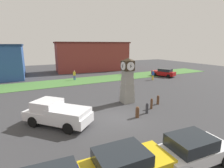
{
  "coord_description": "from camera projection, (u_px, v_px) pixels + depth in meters",
  "views": [
    {
      "loc": [
        -6.68,
        -11.81,
        6.01
      ],
      "look_at": [
        1.15,
        3.25,
        2.14
      ],
      "focal_mm": 28.0,
      "sensor_mm": 36.0,
      "label": 1
    }
  ],
  "objects": [
    {
      "name": "storefront_low_left",
      "position": [
        92.0,
        56.0,
        40.42
      ],
      "size": [
        17.09,
        7.78,
        6.53
      ],
      "color": "maroon",
      "rests_on": "ground_plane"
    },
    {
      "name": "clock_tower",
      "position": [
        127.0,
        81.0,
        18.04
      ],
      "size": [
        1.35,
        1.39,
        4.68
      ],
      "color": "gray",
      "rests_on": "ground_plane"
    },
    {
      "name": "bollard_mid_row",
      "position": [
        152.0,
        104.0,
        16.57
      ],
      "size": [
        0.22,
        0.22,
        1.02
      ],
      "color": "brown",
      "rests_on": "ground_plane"
    },
    {
      "name": "pedestrian_by_cars",
      "position": [
        126.0,
        70.0,
        35.41
      ],
      "size": [
        0.45,
        0.45,
        1.71
      ],
      "color": "#338C4C",
      "rests_on": "ground_plane"
    },
    {
      "name": "car_far_lot",
      "position": [
        164.0,
        72.0,
        33.23
      ],
      "size": [
        3.24,
        4.6,
        1.5
      ],
      "color": "#A51111",
      "rests_on": "ground_plane"
    },
    {
      "name": "car_by_building",
      "position": [
        193.0,
        149.0,
        8.96
      ],
      "size": [
        4.04,
        2.17,
        1.52
      ],
      "color": "silver",
      "rests_on": "ground_plane"
    },
    {
      "name": "bollard_end_row",
      "position": [
        137.0,
        112.0,
        14.59
      ],
      "size": [
        0.32,
        0.32,
        0.97
      ],
      "color": "brown",
      "rests_on": "ground_plane"
    },
    {
      "name": "grass_verge_far",
      "position": [
        91.0,
        80.0,
        30.15
      ],
      "size": [
        52.54,
        5.69,
        0.04
      ],
      "primitive_type": "cube",
      "color": "#477A38",
      "rests_on": "ground_plane"
    },
    {
      "name": "ground_plane",
      "position": [
        118.0,
        118.0,
        14.56
      ],
      "size": [
        87.56,
        87.56,
        0.0
      ],
      "primitive_type": "plane",
      "color": "#38383A"
    },
    {
      "name": "car_near_tower",
      "position": [
        126.0,
        166.0,
        7.7
      ],
      "size": [
        4.17,
        2.11,
        1.56
      ],
      "color": "gold",
      "rests_on": "ground_plane"
    },
    {
      "name": "bollard_far_row",
      "position": [
        147.0,
        108.0,
        15.48
      ],
      "size": [
        0.24,
        0.24,
        0.97
      ],
      "color": "#333338",
      "rests_on": "ground_plane"
    },
    {
      "name": "bollard_near_tower",
      "position": [
        158.0,
        100.0,
        17.84
      ],
      "size": [
        0.26,
        0.26,
        0.95
      ],
      "color": "brown",
      "rests_on": "ground_plane"
    },
    {
      "name": "pickup_truck",
      "position": [
        57.0,
        113.0,
        13.19
      ],
      "size": [
        4.89,
        5.08,
        1.85
      ],
      "color": "silver",
      "rests_on": "ground_plane"
    },
    {
      "name": "pedestrian_crossing_lot",
      "position": [
        74.0,
        75.0,
        29.71
      ],
      "size": [
        0.42,
        0.27,
        1.65
      ],
      "color": "#264CA5",
      "rests_on": "ground_plane"
    },
    {
      "name": "pedestrian_near_bench",
      "position": [
        153.0,
        74.0,
        29.92
      ],
      "size": [
        0.29,
        0.43,
        1.69
      ],
      "color": "gold",
      "rests_on": "ground_plane"
    }
  ]
}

